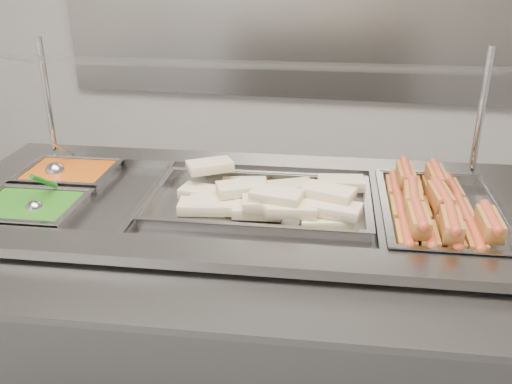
% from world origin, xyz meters
% --- Properties ---
extents(steam_counter, '(1.72, 0.82, 0.81)m').
position_xyz_m(steam_counter, '(-0.02, 0.47, 0.40)').
color(steam_counter, slate).
rests_on(steam_counter, ground).
extents(tray_rail, '(1.62, 0.40, 0.05)m').
position_xyz_m(tray_rail, '(0.00, 0.01, 0.76)').
color(tray_rail, slate).
rests_on(tray_rail, steam_counter).
extents(sneeze_guard, '(1.49, 0.33, 0.39)m').
position_xyz_m(sneeze_guard, '(-0.02, 0.66, 1.13)').
color(sneeze_guard, silver).
rests_on(sneeze_guard, steam_counter).
extents(pan_hotdogs, '(0.33, 0.51, 0.09)m').
position_xyz_m(pan_hotdogs, '(0.54, 0.49, 0.77)').
color(pan_hotdogs, gray).
rests_on(pan_hotdogs, steam_counter).
extents(pan_wraps, '(0.62, 0.39, 0.06)m').
position_xyz_m(pan_wraps, '(0.04, 0.47, 0.78)').
color(pan_wraps, gray).
rests_on(pan_wraps, steam_counter).
extents(pan_beans, '(0.28, 0.23, 0.09)m').
position_xyz_m(pan_beans, '(-0.60, 0.57, 0.77)').
color(pan_beans, gray).
rests_on(pan_beans, steam_counter).
extents(pan_peas, '(0.28, 0.23, 0.09)m').
position_xyz_m(pan_peas, '(-0.59, 0.31, 0.77)').
color(pan_peas, gray).
rests_on(pan_peas, steam_counter).
extents(hotdogs_in_buns, '(0.26, 0.47, 0.11)m').
position_xyz_m(hotdogs_in_buns, '(0.52, 0.48, 0.81)').
color(hotdogs_in_buns, '#995920').
rests_on(hotdogs_in_buns, pan_hotdogs).
extents(tortilla_wraps, '(0.55, 0.33, 0.09)m').
position_xyz_m(tortilla_wraps, '(0.08, 0.46, 0.82)').
color(tortilla_wraps, beige).
rests_on(tortilla_wraps, pan_wraps).
extents(ladle, '(0.06, 0.17, 0.13)m').
position_xyz_m(ladle, '(-0.63, 0.56, 0.81)').
color(ladle, '#BABABF').
rests_on(ladle, pan_beans).
extents(serving_spoon, '(0.05, 0.16, 0.12)m').
position_xyz_m(serving_spoon, '(-0.56, 0.31, 0.81)').
color(serving_spoon, '#BABABF').
rests_on(serving_spoon, pan_peas).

